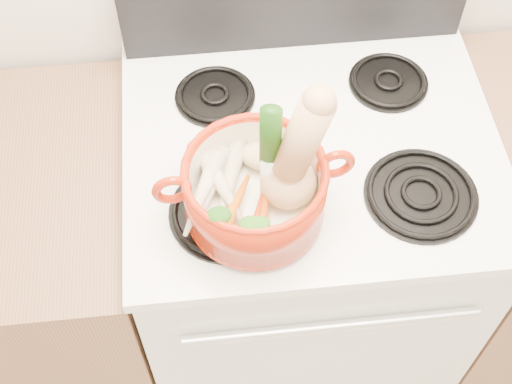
{
  "coord_description": "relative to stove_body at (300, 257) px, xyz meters",
  "views": [
    {
      "loc": [
        -0.21,
        0.5,
        2.1
      ],
      "look_at": [
        -0.14,
        1.21,
        1.06
      ],
      "focal_mm": 50.0,
      "sensor_mm": 36.0,
      "label": 1
    }
  ],
  "objects": [
    {
      "name": "parsnip_0",
      "position": [
        -0.18,
        -0.14,
        0.56
      ],
      "size": [
        0.1,
        0.22,
        0.06
      ],
      "primitive_type": "cone",
      "rotation": [
        1.66,
        0.0,
        -0.28
      ],
      "color": "beige",
      "rests_on": "dutch_oven"
    },
    {
      "name": "leek",
      "position": [
        -0.11,
        -0.15,
        0.66
      ],
      "size": [
        0.05,
        0.05,
        0.25
      ],
      "primitive_type": "cylinder",
      "rotation": [
        -0.0,
        0.0,
        -0.22
      ],
      "color": "silver",
      "rests_on": "dutch_oven"
    },
    {
      "name": "squash",
      "position": [
        -0.06,
        -0.16,
        0.67
      ],
      "size": [
        0.18,
        0.12,
        0.28
      ],
      "primitive_type": null,
      "rotation": [
        0.0,
        0.25,
        0.06
      ],
      "color": "tan",
      "rests_on": "dutch_oven"
    },
    {
      "name": "stove_body",
      "position": [
        0.0,
        0.0,
        0.0
      ],
      "size": [
        0.76,
        0.65,
        0.92
      ],
      "primitive_type": "cube",
      "color": "silver",
      "rests_on": "floor"
    },
    {
      "name": "burner_back_right",
      "position": [
        0.19,
        0.14,
        0.5
      ],
      "size": [
        0.17,
        0.17,
        0.02
      ],
      "primitive_type": "cylinder",
      "color": "black",
      "rests_on": "cooktop"
    },
    {
      "name": "burner_back_left",
      "position": [
        -0.19,
        0.14,
        0.5
      ],
      "size": [
        0.17,
        0.17,
        0.02
      ],
      "primitive_type": "cylinder",
      "color": "black",
      "rests_on": "cooktop"
    },
    {
      "name": "parsnip_1",
      "position": [
        -0.22,
        -0.15,
        0.56
      ],
      "size": [
        0.1,
        0.18,
        0.05
      ],
      "primitive_type": "cone",
      "rotation": [
        1.66,
        0.0,
        -0.38
      ],
      "color": "beige",
      "rests_on": "dutch_oven"
    },
    {
      "name": "oven_handle",
      "position": [
        0.0,
        -0.34,
        0.32
      ],
      "size": [
        0.6,
        0.02,
        0.02
      ],
      "primitive_type": "cylinder",
      "rotation": [
        0.0,
        1.57,
        0.0
      ],
      "color": "silver",
      "rests_on": "stove_body"
    },
    {
      "name": "control_backsplash",
      "position": [
        0.0,
        0.3,
        0.58
      ],
      "size": [
        0.76,
        0.05,
        0.18
      ],
      "primitive_type": "cube",
      "color": "black",
      "rests_on": "cooktop"
    },
    {
      "name": "ginger",
      "position": [
        -0.11,
        -0.08,
        0.56
      ],
      "size": [
        0.1,
        0.09,
        0.05
      ],
      "primitive_type": "ellipsoid",
      "rotation": [
        0.0,
        0.0,
        -0.32
      ],
      "color": "#D5BA83",
      "rests_on": "dutch_oven"
    },
    {
      "name": "pot_handle_left",
      "position": [
        -0.28,
        -0.18,
        0.62
      ],
      "size": [
        0.07,
        0.02,
        0.07
      ],
      "primitive_type": "torus",
      "rotation": [
        1.57,
        0.0,
        0.08
      ],
      "color": "#A22009",
      "rests_on": "dutch_oven"
    },
    {
      "name": "cooktop",
      "position": [
        0.0,
        0.0,
        0.47
      ],
      "size": [
        0.78,
        0.67,
        0.03
      ],
      "primitive_type": "cube",
      "color": "white",
      "rests_on": "stove_body"
    },
    {
      "name": "pot_handle_right",
      "position": [
        0.01,
        -0.16,
        0.62
      ],
      "size": [
        0.07,
        0.02,
        0.07
      ],
      "primitive_type": "torus",
      "rotation": [
        1.57,
        0.0,
        0.08
      ],
      "color": "#A22009",
      "rests_on": "dutch_oven"
    },
    {
      "name": "dutch_oven",
      "position": [
        -0.14,
        -0.17,
        0.57
      ],
      "size": [
        0.28,
        0.28,
        0.13
      ],
      "primitive_type": "cylinder",
      "rotation": [
        0.0,
        0.0,
        0.08
      ],
      "color": "#A22009",
      "rests_on": "burner_front_left"
    },
    {
      "name": "carrot_0",
      "position": [
        -0.14,
        -0.22,
        0.55
      ],
      "size": [
        0.07,
        0.15,
        0.04
      ],
      "primitive_type": "cone",
      "rotation": [
        1.66,
        0.0,
        -0.3
      ],
      "color": "red",
      "rests_on": "dutch_oven"
    },
    {
      "name": "carrot_1",
      "position": [
        -0.18,
        -0.2,
        0.56
      ],
      "size": [
        0.1,
        0.16,
        0.05
      ],
      "primitive_type": "cone",
      "rotation": [
        1.66,
        0.0,
        -0.47
      ],
      "color": "#C05909",
      "rests_on": "dutch_oven"
    },
    {
      "name": "burner_front_right",
      "position": [
        0.19,
        -0.16,
        0.5
      ],
      "size": [
        0.22,
        0.22,
        0.02
      ],
      "primitive_type": "cylinder",
      "color": "black",
      "rests_on": "cooktop"
    },
    {
      "name": "carrot_2",
      "position": [
        -0.13,
        -0.22,
        0.56
      ],
      "size": [
        0.06,
        0.16,
        0.04
      ],
      "primitive_type": "cone",
      "rotation": [
        1.66,
        0.0,
        -0.19
      ],
      "color": "red",
      "rests_on": "dutch_oven"
    },
    {
      "name": "burner_front_left",
      "position": [
        -0.19,
        -0.16,
        0.5
      ],
      "size": [
        0.22,
        0.22,
        0.02
      ],
      "primitive_type": "cylinder",
      "color": "black",
      "rests_on": "cooktop"
    },
    {
      "name": "parsnip_3",
      "position": [
        -0.23,
        -0.16,
        0.57
      ],
      "size": [
        0.11,
        0.17,
        0.05
      ],
      "primitive_type": "cone",
      "rotation": [
        1.66,
        0.0,
        -0.44
      ],
      "color": "#F0E6C3",
      "rests_on": "dutch_oven"
    },
    {
      "name": "parsnip_2",
      "position": [
        -0.2,
        -0.14,
        0.57
      ],
      "size": [
        0.12,
        0.2,
        0.06
      ],
      "primitive_type": "cone",
      "rotation": [
        1.66,
        0.0,
        0.4
      ],
      "color": "beige",
      "rests_on": "dutch_oven"
    }
  ]
}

